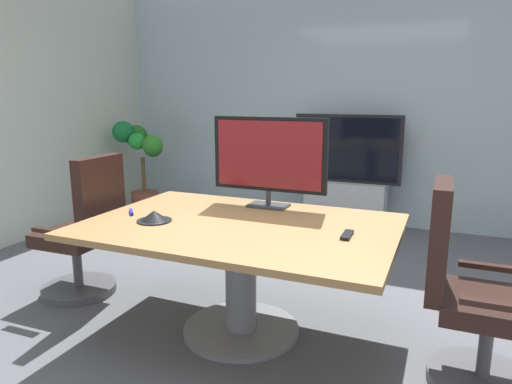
# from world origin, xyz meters

# --- Properties ---
(ground_plane) EXTENTS (7.03, 7.03, 0.00)m
(ground_plane) POSITION_xyz_m (0.00, 0.00, 0.00)
(ground_plane) COLOR #515459
(wall_back_glass_partition) EXTENTS (6.03, 0.10, 2.85)m
(wall_back_glass_partition) POSITION_xyz_m (0.00, 2.88, 1.42)
(wall_back_glass_partition) COLOR #9EB2B7
(wall_back_glass_partition) RESTS_ON ground
(conference_table) EXTENTS (1.91, 1.29, 0.74)m
(conference_table) POSITION_xyz_m (-0.05, -0.09, 0.56)
(conference_table) COLOR olive
(conference_table) RESTS_ON ground
(office_chair_left) EXTENTS (0.60, 0.58, 1.09)m
(office_chair_left) POSITION_xyz_m (-1.37, -0.04, 0.46)
(office_chair_left) COLOR #4C4C51
(office_chair_left) RESTS_ON ground
(office_chair_right) EXTENTS (0.60, 0.57, 1.09)m
(office_chair_right) POSITION_xyz_m (1.28, -0.11, 0.46)
(office_chair_right) COLOR #4C4C51
(office_chair_right) RESTS_ON ground
(tv_monitor) EXTENTS (0.84, 0.18, 0.64)m
(tv_monitor) POSITION_xyz_m (-0.04, 0.38, 1.10)
(tv_monitor) COLOR #333338
(tv_monitor) RESTS_ON conference_table
(wall_display_unit) EXTENTS (1.20, 0.36, 1.31)m
(wall_display_unit) POSITION_xyz_m (0.07, 2.53, 0.44)
(wall_display_unit) COLOR #B7BABC
(wall_display_unit) RESTS_ON ground
(potted_plant) EXTENTS (0.66, 0.53, 1.20)m
(potted_plant) POSITION_xyz_m (-2.48, 2.15, 0.73)
(potted_plant) COLOR brown
(potted_plant) RESTS_ON ground
(conference_phone) EXTENTS (0.22, 0.22, 0.07)m
(conference_phone) POSITION_xyz_m (-0.57, -0.27, 0.77)
(conference_phone) COLOR black
(conference_phone) RESTS_ON conference_table
(remote_control) EXTENTS (0.05, 0.17, 0.02)m
(remote_control) POSITION_xyz_m (0.63, -0.10, 0.75)
(remote_control) COLOR black
(remote_control) RESTS_ON conference_table
(whiteboard_marker) EXTENTS (0.10, 0.11, 0.02)m
(whiteboard_marker) POSITION_xyz_m (-0.82, -0.17, 0.75)
(whiteboard_marker) COLOR #1919A5
(whiteboard_marker) RESTS_ON conference_table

